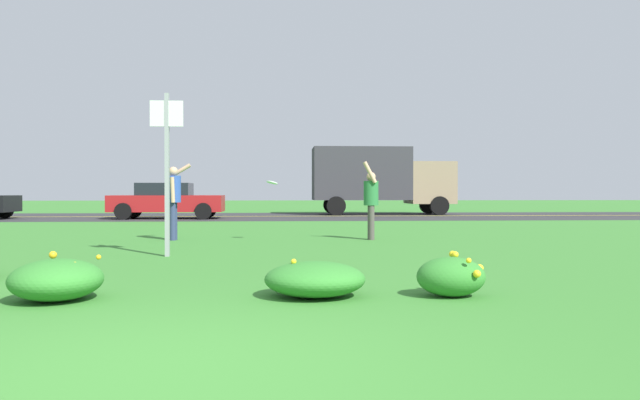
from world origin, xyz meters
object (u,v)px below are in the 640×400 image
(person_catcher_green_shirt, at_px, (371,199))
(box_truck_tan, at_px, (379,177))
(person_thrower_blue_shirt, at_px, (174,196))
(car_red_center_left, at_px, (167,200))
(frisbee_white, at_px, (272,183))
(sign_post_near_path, at_px, (167,158))

(person_catcher_green_shirt, relative_size, box_truck_tan, 0.27)
(person_thrower_blue_shirt, bearing_deg, person_catcher_green_shirt, -1.89)
(person_thrower_blue_shirt, distance_m, box_truck_tan, 17.06)
(person_catcher_green_shirt, relative_size, car_red_center_left, 0.40)
(person_thrower_blue_shirt, xyz_separation_m, person_catcher_green_shirt, (4.52, -0.15, -0.07))
(frisbee_white, xyz_separation_m, box_truck_tan, (4.98, 15.77, 0.49))
(frisbee_white, relative_size, car_red_center_left, 0.06)
(sign_post_near_path, height_order, person_catcher_green_shirt, sign_post_near_path)
(sign_post_near_path, bearing_deg, car_red_center_left, 100.01)
(sign_post_near_path, height_order, car_red_center_left, sign_post_near_path)
(car_red_center_left, bearing_deg, box_truck_tan, 23.60)
(person_thrower_blue_shirt, relative_size, person_catcher_green_shirt, 0.98)
(person_thrower_blue_shirt, xyz_separation_m, frisbee_white, (2.25, -0.33, 0.30))
(sign_post_near_path, height_order, frisbee_white, sign_post_near_path)
(person_thrower_blue_shirt, distance_m, person_catcher_green_shirt, 4.52)
(person_catcher_green_shirt, distance_m, box_truck_tan, 15.84)
(person_catcher_green_shirt, xyz_separation_m, frisbee_white, (-2.28, -0.18, 0.38))
(sign_post_near_path, xyz_separation_m, person_catcher_green_shirt, (4.03, 3.49, -0.75))
(frisbee_white, bearing_deg, car_red_center_left, 110.65)
(person_thrower_blue_shirt, relative_size, car_red_center_left, 0.39)
(person_catcher_green_shirt, distance_m, car_red_center_left, 13.29)
(car_red_center_left, distance_m, box_truck_tan, 10.29)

